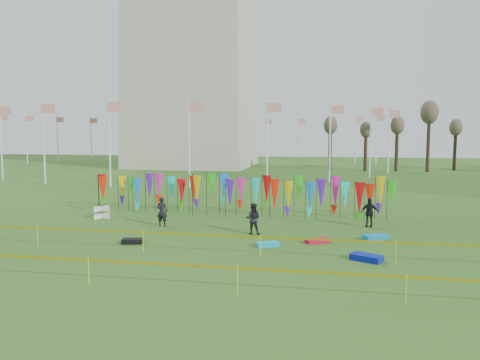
% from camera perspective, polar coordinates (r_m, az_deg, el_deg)
% --- Properties ---
extents(ground, '(160.00, 160.00, 0.00)m').
position_cam_1_polar(ground, '(21.14, -4.88, -7.75)').
color(ground, '#234B15').
rests_on(ground, ground).
extents(flagpole_ring, '(57.40, 56.16, 8.00)m').
position_cam_1_polar(flagpole_ring, '(70.57, -5.55, 4.93)').
color(flagpole_ring, silver).
rests_on(flagpole_ring, ground).
extents(banner_row, '(18.64, 0.64, 2.32)m').
position_cam_1_polar(banner_row, '(27.99, -0.30, -1.43)').
color(banner_row, black).
rests_on(banner_row, ground).
extents(caution_tape_near, '(26.00, 0.02, 0.90)m').
position_cam_1_polar(caution_tape_near, '(19.36, -6.95, -6.67)').
color(caution_tape_near, '#F2DF05').
rests_on(caution_tape_near, ground).
extents(caution_tape_far, '(26.00, 0.02, 0.90)m').
position_cam_1_polar(caution_tape_far, '(15.37, -11.90, -10.02)').
color(caution_tape_far, '#F2DF05').
rests_on(caution_tape_far, ground).
extents(box_kite, '(0.64, 0.64, 0.71)m').
position_cam_1_polar(box_kite, '(28.31, -16.52, -3.80)').
color(box_kite, red).
rests_on(box_kite, ground).
extents(person_left, '(0.59, 0.44, 1.57)m').
position_cam_1_polar(person_left, '(25.13, -9.48, -3.82)').
color(person_left, black).
rests_on(person_left, ground).
extents(person_mid, '(0.75, 0.47, 1.53)m').
position_cam_1_polar(person_mid, '(22.90, 1.60, -4.73)').
color(person_mid, black).
rests_on(person_mid, ground).
extents(person_right, '(0.95, 0.59, 1.56)m').
position_cam_1_polar(person_right, '(25.43, 15.53, -3.86)').
color(person_right, black).
rests_on(person_right, ground).
extents(kite_bag_turquoise, '(1.10, 0.88, 0.20)m').
position_cam_1_polar(kite_bag_turquoise, '(20.56, 3.38, -7.84)').
color(kite_bag_turquoise, '#0DAFCB').
rests_on(kite_bag_turquoise, ground).
extents(kite_bag_blue, '(1.32, 1.08, 0.24)m').
position_cam_1_polar(kite_bag_blue, '(18.97, 15.15, -9.12)').
color(kite_bag_blue, '#0A1CA7').
rests_on(kite_bag_blue, ground).
extents(kite_bag_red, '(1.17, 0.94, 0.19)m').
position_cam_1_polar(kite_bag_red, '(21.49, 9.40, -7.32)').
color(kite_bag_red, red).
rests_on(kite_bag_red, ground).
extents(kite_bag_black, '(0.99, 0.70, 0.21)m').
position_cam_1_polar(kite_bag_black, '(21.67, -13.00, -7.26)').
color(kite_bag_black, black).
rests_on(kite_bag_black, ground).
extents(kite_bag_teal, '(1.28, 1.05, 0.22)m').
position_cam_1_polar(kite_bag_teal, '(22.73, 16.22, -6.72)').
color(kite_bag_teal, '#0D7EB6').
rests_on(kite_bag_teal, ground).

